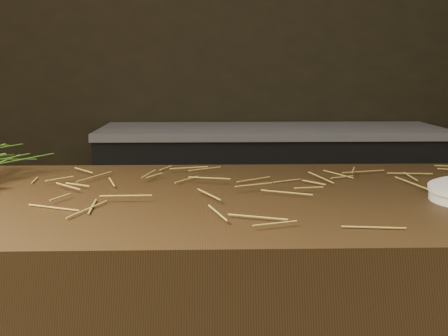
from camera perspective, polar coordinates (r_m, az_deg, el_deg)
name	(u,v)px	position (r m, az deg, el deg)	size (l,w,h in m)	color
back_counter	(271,203)	(3.08, 4.76, -3.61)	(1.82, 0.62, 0.84)	black
straw_bedding	(229,190)	(1.12, 0.55, -2.21)	(1.40, 0.60, 0.02)	olive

